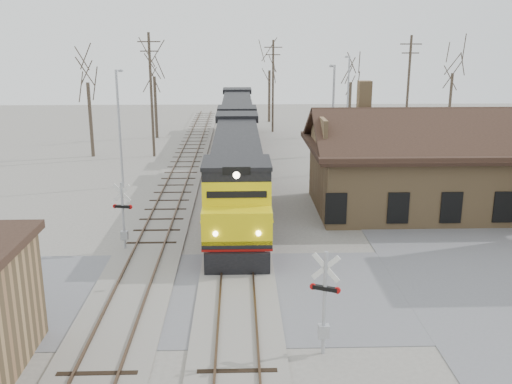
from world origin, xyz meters
TOP-DOWN VIEW (x-y plane):
  - ground at (0.00, 0.00)m, footprint 140.00×140.00m
  - road at (0.00, 0.00)m, footprint 60.00×9.00m
  - track_main at (0.00, 15.00)m, footprint 3.40×90.00m
  - track_siding at (-4.50, 15.00)m, footprint 3.40×90.00m
  - depot at (11.99, 12.00)m, footprint 15.20×9.31m
  - locomotive_lead at (0.00, 11.98)m, footprint 3.24×21.69m
  - locomotive_trailing at (0.00, 33.94)m, footprint 3.24×21.69m
  - crossbuck_near at (2.96, -4.81)m, footprint 1.01×0.50m
  - crossbuck_far at (-5.73, 5.28)m, footprint 1.02×0.30m
  - streetlight_a at (-8.30, 18.18)m, footprint 0.25×2.04m
  - streetlight_b at (7.43, 21.80)m, footprint 0.25×2.04m
  - streetlight_c at (11.42, 36.81)m, footprint 0.25×2.04m
  - utility_pole_a at (-7.60, 29.05)m, footprint 2.00×0.24m
  - utility_pole_b at (4.03, 42.49)m, footprint 2.00×0.24m
  - utility_pole_c at (15.97, 31.12)m, footprint 2.00×0.24m
  - tree_a at (-13.16, 29.20)m, footprint 4.43×4.43m
  - tree_b at (-8.69, 38.99)m, footprint 4.34×4.34m
  - tree_c at (4.06, 50.59)m, footprint 4.31×4.31m
  - tree_d at (12.27, 39.80)m, footprint 3.86×3.86m
  - tree_e at (22.83, 38.52)m, footprint 4.55×4.55m

SIDE VIEW (x-z plane):
  - ground at x=0.00m, z-range 0.00..0.00m
  - road at x=0.00m, z-range 0.00..0.03m
  - track_main at x=0.00m, z-range -0.05..0.19m
  - track_siding at x=-4.50m, z-range -0.05..0.19m
  - crossbuck_far at x=-5.73m, z-range -0.08..3.51m
  - crossbuck_near at x=2.96m, z-range -0.09..3.64m
  - depot at x=11.99m, z-range -1.54..6.36m
  - locomotive_trailing at x=0.00m, z-range 0.25..4.81m
  - locomotive_lead at x=0.00m, z-range 0.12..4.94m
  - streetlight_a at x=-8.30m, z-range 0.53..8.90m
  - streetlight_b at x=7.43m, z-range 0.53..9.02m
  - streetlight_c at x=11.42m, z-range 0.53..9.21m
  - utility_pole_b at x=4.03m, z-range 0.23..10.44m
  - utility_pole_c at x=15.97m, z-range 0.23..10.92m
  - utility_pole_a at x=-7.60m, z-range 0.23..11.16m
  - tree_d at x=12.27m, z-range 2.00..11.47m
  - tree_c at x=4.06m, z-range 2.24..12.79m
  - tree_b at x=-8.69m, z-range 2.25..12.88m
  - tree_a at x=-13.16m, z-range 2.30..13.15m
  - tree_e at x=22.83m, z-range 2.36..13.50m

